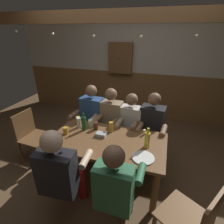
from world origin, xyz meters
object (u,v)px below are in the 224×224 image
person_1 (110,120)px  dining_table (107,147)px  table_candle (144,132)px  pint_glass_4 (91,123)px  person_2 (129,125)px  person_3 (151,126)px  pint_glass_3 (66,131)px  wall_dart_cabinet (120,58)px  bottle_1 (84,123)px  bottle_0 (147,139)px  pint_glass_0 (79,123)px  pint_glass_5 (96,126)px  pint_glass_1 (78,120)px  person_0 (90,117)px  person_5 (116,186)px  pint_glass_2 (111,127)px  chair_empty_near_right (192,221)px  condiment_caddy (101,134)px  person_4 (60,171)px  chair_empty_near_left (32,135)px  plate_0 (143,158)px

person_1 → dining_table: bearing=107.5°
table_candle → pint_glass_4: bearing=179.5°
person_2 → person_3: (0.35, 0.02, 0.03)m
pint_glass_3 → wall_dart_cabinet: bearing=85.6°
bottle_1 → pint_glass_3: 0.28m
bottle_0 → pint_glass_0: bearing=169.4°
table_candle → pint_glass_5: 0.72m
pint_glass_0 → pint_glass_1: bearing=123.9°
person_0 → person_5: 1.54m
table_candle → wall_dart_cabinet: wall_dart_cabinet is taller
dining_table → bottle_0: 0.57m
pint_glass_2 → person_3: bearing=38.7°
table_candle → bottle_1: (-0.87, -0.13, 0.07)m
pint_glass_3 → pint_glass_5: pint_glass_5 is taller
dining_table → chair_empty_near_right: chair_empty_near_right is taller
condiment_caddy → pint_glass_0: size_ratio=0.89×
person_4 → bottle_1: 0.83m
wall_dart_cabinet → person_5: bearing=-75.6°
chair_empty_near_right → wall_dart_cabinet: wall_dart_cabinet is taller
person_1 → pint_glass_4: person_1 is taller
person_4 → pint_glass_2: 0.94m
pint_glass_5 → pint_glass_2: bearing=0.6°
dining_table → table_candle: 0.56m
chair_empty_near_left → plate_0: 1.94m
person_1 → pint_glass_2: person_1 is taller
person_5 → pint_glass_4: person_5 is taller
person_1 → person_4: bearing=86.0°
pint_glass_2 → wall_dart_cabinet: (-0.42, 2.05, 0.66)m
bottle_1 → pint_glass_0: 0.13m
person_1 → pint_glass_4: size_ratio=11.96×
plate_0 → bottle_0: bottle_0 is taller
person_1 → pint_glass_4: 0.41m
table_candle → pint_glass_0: (-0.98, -0.08, 0.04)m
bottle_0 → wall_dart_cabinet: 2.55m
person_0 → person_3: 1.05m
person_0 → pint_glass_0: 0.46m
chair_empty_near_left → pint_glass_0: (0.85, 0.10, 0.33)m
person_1 → pint_glass_2: size_ratio=7.89×
dining_table → plate_0: (0.52, -0.23, 0.12)m
chair_empty_near_right → pint_glass_5: bearing=88.0°
person_0 → person_2: 0.70m
wall_dart_cabinet → person_3: bearing=-59.5°
pint_glass_4 → bottle_0: bearing=-17.7°
bottle_1 → pint_glass_5: bearing=23.6°
condiment_caddy → pint_glass_4: pint_glass_4 is taller
person_1 → pint_glass_4: (-0.19, -0.35, 0.11)m
person_0 → chair_empty_near_left: size_ratio=1.41×
person_5 → table_candle: (0.15, 0.93, 0.11)m
pint_glass_5 → dining_table: bearing=-41.2°
person_4 → pint_glass_0: (-0.20, 0.86, 0.13)m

